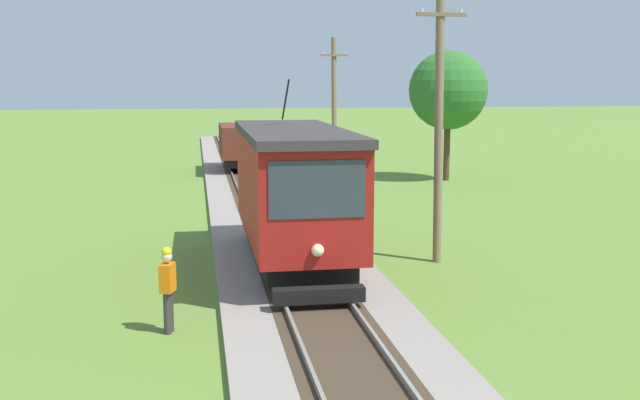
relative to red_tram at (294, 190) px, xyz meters
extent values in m
cube|color=maroon|center=(0.00, 0.02, 0.11)|extent=(2.50, 8.00, 2.60)
cube|color=#383333|center=(0.00, 0.02, 1.52)|extent=(2.60, 8.32, 0.22)
cube|color=black|center=(0.00, 0.02, -1.47)|extent=(2.10, 7.04, 0.44)
cube|color=#2D3842|center=(0.00, -3.99, 0.57)|extent=(2.10, 0.03, 1.25)
cube|color=#2D3842|center=(1.26, 0.02, 0.47)|extent=(0.02, 6.72, 1.04)
sphere|color=#F4EAB2|center=(0.00, -4.04, -0.74)|extent=(0.28, 0.28, 0.28)
cylinder|color=black|center=(0.00, 1.62, 2.33)|extent=(0.05, 1.67, 1.19)
cube|color=black|center=(0.00, -4.18, -1.69)|extent=(2.00, 0.36, 0.32)
cylinder|color=black|center=(0.00, -2.22, -1.47)|extent=(1.54, 0.80, 0.80)
cylinder|color=black|center=(0.00, 2.26, -1.47)|extent=(1.54, 0.80, 0.80)
cube|color=maroon|center=(0.00, 21.97, -0.42)|extent=(2.40, 5.20, 1.70)
cube|color=black|center=(0.00, 21.97, -1.49)|extent=(2.02, 4.78, 0.38)
cylinder|color=black|center=(0.00, 20.41, -1.49)|extent=(1.54, 0.76, 0.76)
cylinder|color=black|center=(0.00, 23.53, -1.49)|extent=(1.54, 0.76, 0.76)
cylinder|color=#7A664C|center=(4.10, 0.38, 1.68)|extent=(0.24, 0.50, 7.76)
cube|color=#7A664C|center=(4.10, 0.38, 4.63)|extent=(1.40, 0.10, 0.10)
cylinder|color=silver|center=(3.55, 0.38, 4.73)|extent=(0.08, 0.08, 0.10)
cylinder|color=silver|center=(4.65, 0.38, 4.73)|extent=(0.08, 0.08, 0.10)
cylinder|color=#7A664C|center=(4.10, 16.32, 1.35)|extent=(0.24, 0.61, 7.10)
cube|color=#7A664C|center=(4.10, 16.32, 4.05)|extent=(1.40, 0.10, 0.10)
cylinder|color=silver|center=(3.55, 16.32, 4.15)|extent=(0.08, 0.08, 0.10)
cylinder|color=silver|center=(4.65, 16.32, 4.15)|extent=(0.08, 0.08, 0.10)
cylinder|color=#38332D|center=(-3.19, -4.76, -1.76)|extent=(0.15, 0.15, 0.86)
cylinder|color=#38332D|center=(-3.14, -4.60, -1.76)|extent=(0.15, 0.15, 0.86)
cube|color=orange|center=(-3.17, -4.68, -1.04)|extent=(0.34, 0.43, 0.58)
sphere|color=beige|center=(-3.17, -4.68, -0.61)|extent=(0.22, 0.22, 0.22)
sphere|color=yellow|center=(-3.17, -4.68, -0.51)|extent=(0.21, 0.21, 0.21)
cylinder|color=#4C3823|center=(10.06, 16.98, -0.66)|extent=(0.32, 0.32, 3.08)
sphere|color=#2D6B28|center=(10.06, 16.98, 2.37)|extent=(3.96, 3.96, 3.96)
camera|label=1|loc=(-2.53, -19.67, 2.89)|focal=42.31mm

